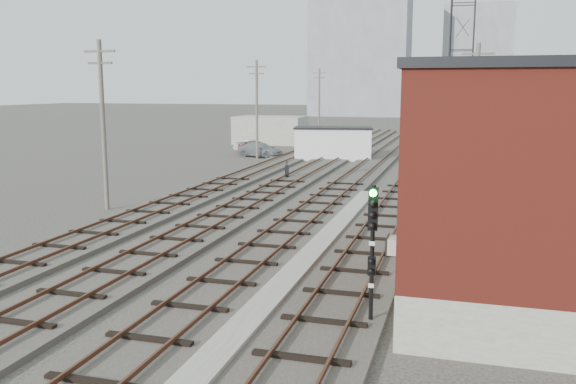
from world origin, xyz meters
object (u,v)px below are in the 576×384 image
at_px(car_grey, 260,150).
at_px(car_silver, 252,146).
at_px(car_red, 257,147).
at_px(site_trailer, 333,143).
at_px(signal_mast, 372,245).
at_px(switch_stand, 287,171).

bearing_deg(car_grey, car_silver, 49.99).
height_order(car_red, car_silver, car_red).
xyz_separation_m(site_trailer, car_silver, (-9.42, 4.20, -0.89)).
distance_m(signal_mast, site_trailer, 39.67).
distance_m(signal_mast, car_red, 45.21).
height_order(switch_stand, site_trailer, site_trailer).
relative_size(signal_mast, car_grey, 0.85).
bearing_deg(car_silver, car_red, -127.07).
bearing_deg(signal_mast, switch_stand, 111.09).
xyz_separation_m(switch_stand, car_red, (-7.81, 15.95, 0.08)).
xyz_separation_m(signal_mast, car_silver, (-18.66, 42.77, -1.71)).
relative_size(car_red, car_grey, 0.83).
relative_size(signal_mast, switch_stand, 3.20).
bearing_deg(signal_mast, car_silver, 113.57).
bearing_deg(car_silver, switch_stand, -138.79).
height_order(switch_stand, car_red, switch_stand).
distance_m(switch_stand, car_red, 17.76).
bearing_deg(site_trailer, car_grey, 167.96).
height_order(car_red, car_grey, car_grey).
distance_m(site_trailer, car_silver, 10.36).
relative_size(car_silver, car_grey, 0.80).
bearing_deg(car_grey, signal_mast, -137.47).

